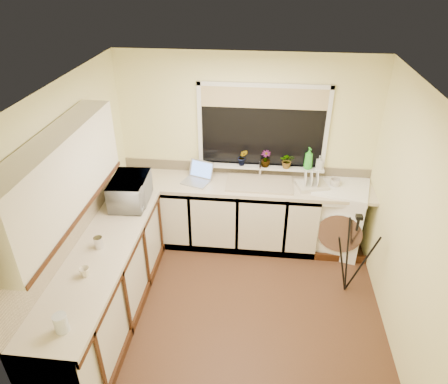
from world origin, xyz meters
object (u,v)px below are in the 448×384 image
at_px(soap_bottle_green, 309,158).
at_px(cup_back, 335,183).
at_px(steel_jar, 99,243).
at_px(plant_d, 287,161).
at_px(washing_machine, 336,217).
at_px(microwave, 130,191).
at_px(kettle, 132,202).
at_px(tripod, 352,255).
at_px(cup_left, 85,272).
at_px(glass_jug, 61,323).
at_px(laptop, 198,176).
at_px(dish_rack, 312,186).
at_px(plant_c, 266,159).
at_px(soap_bottle_clear, 319,162).
at_px(plant_b, 243,157).

height_order(soap_bottle_green, cup_back, soap_bottle_green).
height_order(steel_jar, plant_d, plant_d).
height_order(steel_jar, soap_bottle_green, soap_bottle_green).
distance_m(washing_machine, microwave, 2.61).
distance_m(washing_machine, kettle, 2.58).
relative_size(tripod, cup_left, 10.98).
distance_m(kettle, glass_jug, 1.71).
height_order(kettle, glass_jug, kettle).
bearing_deg(microwave, laptop, -51.19).
distance_m(kettle, dish_rack, 2.16).
height_order(plant_c, soap_bottle_green, soap_bottle_green).
relative_size(plant_c, cup_left, 2.26).
bearing_deg(microwave, steel_jar, 172.20).
xyz_separation_m(kettle, soap_bottle_green, (1.99, 0.95, 0.19)).
bearing_deg(laptop, soap_bottle_clear, 26.65).
bearing_deg(dish_rack, glass_jug, -145.75).
bearing_deg(steel_jar, soap_bottle_green, 37.84).
xyz_separation_m(tripod, cup_left, (-2.56, -1.04, 0.42)).
bearing_deg(soap_bottle_green, plant_d, -177.63).
relative_size(washing_machine, microwave, 1.61).
bearing_deg(glass_jug, steel_jar, 95.48).
distance_m(glass_jug, plant_d, 3.18).
height_order(washing_machine, soap_bottle_green, soap_bottle_green).
xyz_separation_m(tripod, plant_d, (-0.73, 1.00, 0.63)).
bearing_deg(soap_bottle_clear, washing_machine, -34.34).
xyz_separation_m(dish_rack, tripod, (0.42, -0.78, -0.41)).
xyz_separation_m(plant_b, cup_back, (1.16, -0.17, -0.21)).
relative_size(dish_rack, plant_c, 1.68).
relative_size(kettle, soap_bottle_clear, 1.21).
height_order(dish_rack, cup_left, cup_left).
height_order(plant_c, soap_bottle_clear, plant_c).
bearing_deg(cup_left, plant_b, 58.31).
bearing_deg(dish_rack, laptop, 163.16).
bearing_deg(kettle, laptop, 50.98).
bearing_deg(cup_left, soap_bottle_green, 44.45).
relative_size(microwave, soap_bottle_clear, 3.29).
bearing_deg(soap_bottle_green, dish_rack, -77.59).
height_order(tripod, plant_d, plant_d).
bearing_deg(tripod, plant_b, 165.32).
xyz_separation_m(glass_jug, steel_jar, (-0.10, 1.02, -0.02)).
distance_m(laptop, plant_b, 0.61).
xyz_separation_m(steel_jar, plant_b, (1.29, 1.65, 0.20)).
height_order(laptop, microwave, microwave).
relative_size(washing_machine, cup_left, 9.73).
height_order(washing_machine, plant_c, plant_c).
relative_size(washing_machine, steel_jar, 7.70).
distance_m(microwave, plant_b, 1.47).
distance_m(plant_d, soap_bottle_green, 0.26).
height_order(dish_rack, cup_back, cup_back).
bearing_deg(cup_back, plant_c, 169.28).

